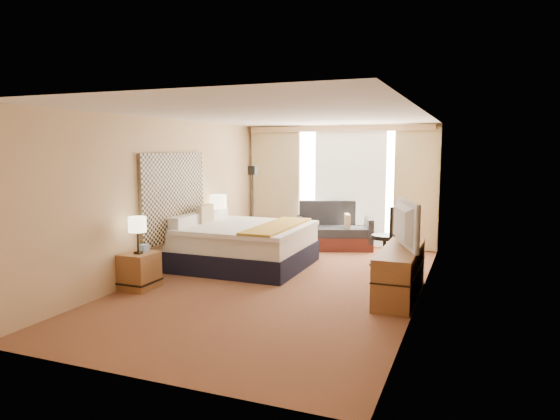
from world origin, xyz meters
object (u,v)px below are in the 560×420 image
at_px(nightstand_left, 139,271).
at_px(floor_lamp, 253,191).
at_px(lamp_left, 137,225).
at_px(media_dresser, 400,272).
at_px(bed, 243,244).
at_px(television, 399,224).
at_px(desk_chair, 388,239).
at_px(nightstand_right, 219,242).
at_px(loveseat, 334,233).
at_px(lamp_right, 218,202).

relative_size(nightstand_left, floor_lamp, 0.32).
distance_m(nightstand_left, lamp_left, 0.71).
bearing_deg(media_dresser, bed, 163.62).
relative_size(lamp_left, television, 0.48).
bearing_deg(lamp_left, desk_chair, 42.58).
bearing_deg(bed, television, -14.82).
bearing_deg(nightstand_right, bed, -36.59).
relative_size(nightstand_left, loveseat, 0.31).
bearing_deg(floor_lamp, lamp_left, -95.22).
relative_size(bed, lamp_left, 3.98).
xyz_separation_m(lamp_left, lamp_right, (-0.03, 2.54, 0.08)).
distance_m(nightstand_right, lamp_right, 0.79).
xyz_separation_m(desk_chair, lamp_left, (-3.19, -2.93, 0.49)).
xyz_separation_m(nightstand_right, floor_lamp, (0.35, 0.85, 0.96)).
xyz_separation_m(nightstand_left, bed, (0.81, 1.90, 0.12)).
bearing_deg(nightstand_right, lamp_right, -83.61).
relative_size(lamp_right, television, 0.57).
relative_size(media_dresser, lamp_right, 2.73).
bearing_deg(bed, floor_lamp, 107.67).
relative_size(floor_lamp, desk_chair, 1.59).
height_order(loveseat, lamp_right, lamp_right).
bearing_deg(media_dresser, nightstand_right, 158.60).
bearing_deg(bed, nightstand_left, -113.04).
xyz_separation_m(nightstand_left, lamp_left, (0.04, -0.06, 0.71)).
xyz_separation_m(bed, television, (2.84, -0.75, 0.64)).
distance_m(lamp_right, television, 3.89).
height_order(floor_lamp, lamp_left, floor_lamp).
height_order(bed, lamp_left, lamp_left).
distance_m(lamp_left, lamp_right, 2.55).
xyz_separation_m(nightstand_left, media_dresser, (3.70, 1.05, 0.07)).
bearing_deg(media_dresser, lamp_right, 158.77).
xyz_separation_m(nightstand_left, lamp_right, (0.00, 2.49, 0.79)).
height_order(media_dresser, lamp_right, lamp_right).
xyz_separation_m(desk_chair, lamp_right, (-3.22, -0.38, 0.57)).
height_order(bed, desk_chair, desk_chair).
bearing_deg(floor_lamp, television, -33.68).
height_order(desk_chair, lamp_left, lamp_left).
relative_size(floor_lamp, lamp_left, 3.13).
height_order(nightstand_left, floor_lamp, floor_lamp).
bearing_deg(nightstand_right, desk_chair, 6.54).
distance_m(nightstand_right, bed, 1.01).
height_order(nightstand_right, loveseat, loveseat).
xyz_separation_m(nightstand_right, loveseat, (1.88, 1.60, 0.05)).
relative_size(bed, lamp_right, 3.36).
xyz_separation_m(media_dresser, loveseat, (-1.82, 3.05, -0.03)).
bearing_deg(television, bed, 54.20).
bearing_deg(nightstand_left, bed, 66.96).
distance_m(desk_chair, lamp_left, 4.35).
distance_m(loveseat, floor_lamp, 1.93).
height_order(nightstand_right, bed, bed).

